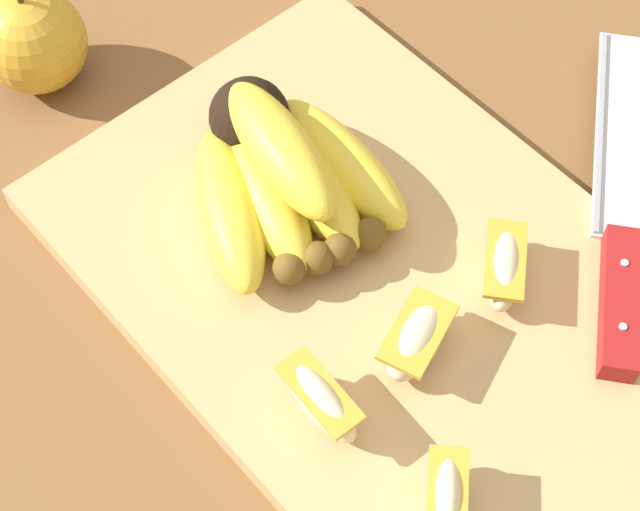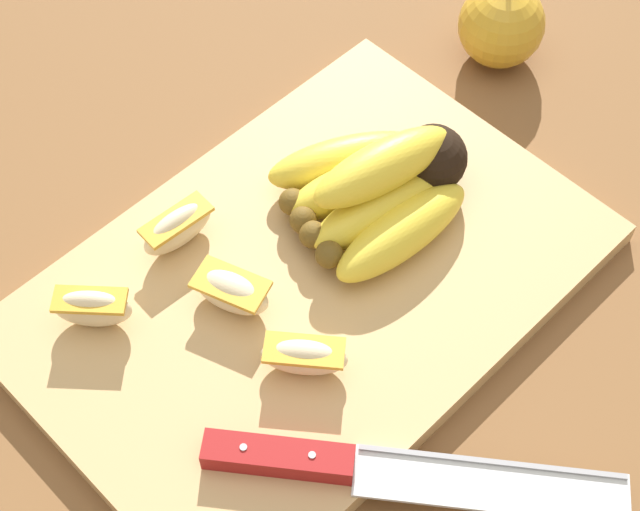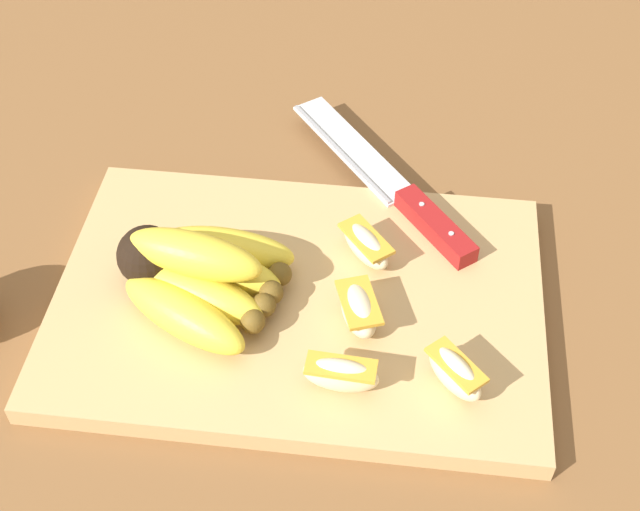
% 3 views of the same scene
% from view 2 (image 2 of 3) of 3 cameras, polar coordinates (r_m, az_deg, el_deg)
% --- Properties ---
extents(ground_plane, '(6.00, 6.00, 0.00)m').
position_cam_2_polar(ground_plane, '(0.77, -2.06, -1.84)').
color(ground_plane, brown).
extents(cutting_board, '(0.43, 0.29, 0.02)m').
position_cam_2_polar(cutting_board, '(0.76, -0.65, -1.67)').
color(cutting_board, tan).
rests_on(cutting_board, ground_plane).
extents(banana_bunch, '(0.15, 0.15, 0.07)m').
position_cam_2_polar(banana_bunch, '(0.77, 3.45, 3.89)').
color(banana_bunch, black).
rests_on(banana_bunch, cutting_board).
extents(chefs_knife, '(0.20, 0.24, 0.02)m').
position_cam_2_polar(chefs_knife, '(0.68, 1.79, -11.77)').
color(chefs_knife, silver).
rests_on(chefs_knife, cutting_board).
extents(apple_wedge_near, '(0.06, 0.06, 0.03)m').
position_cam_2_polar(apple_wedge_near, '(0.70, -0.89, -5.70)').
color(apple_wedge_near, beige).
rests_on(apple_wedge_near, cutting_board).
extents(apple_wedge_middle, '(0.05, 0.06, 0.04)m').
position_cam_2_polar(apple_wedge_middle, '(0.73, -12.70, -2.90)').
color(apple_wedge_middle, beige).
rests_on(apple_wedge_middle, cutting_board).
extents(apple_wedge_far, '(0.06, 0.02, 0.03)m').
position_cam_2_polar(apple_wedge_far, '(0.76, -8.02, 1.55)').
color(apple_wedge_far, beige).
rests_on(apple_wedge_far, cutting_board).
extents(apple_wedge_extra, '(0.05, 0.06, 0.03)m').
position_cam_2_polar(apple_wedge_extra, '(0.73, -5.01, -2.00)').
color(apple_wedge_extra, beige).
rests_on(apple_wedge_extra, cutting_board).
extents(whole_apple, '(0.08, 0.08, 0.09)m').
position_cam_2_polar(whole_apple, '(0.91, 10.18, 12.67)').
color(whole_apple, gold).
rests_on(whole_apple, ground_plane).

